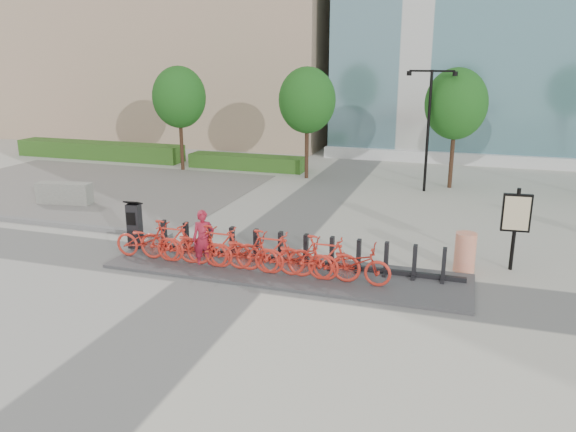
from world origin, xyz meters
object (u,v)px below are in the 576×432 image
(bike_0, at_px, (147,240))
(map_sign, at_px, (516,216))
(jersey_barrier, at_px, (64,193))
(construction_barrel, at_px, (465,252))
(worker_red, at_px, (203,239))
(kiosk, at_px, (135,225))

(bike_0, bearing_deg, map_sign, -75.89)
(jersey_barrier, bearing_deg, construction_barrel, -18.95)
(worker_red, xyz_separation_m, construction_barrel, (6.68, 1.91, -0.27))
(construction_barrel, distance_m, jersey_barrier, 15.14)
(worker_red, bearing_deg, map_sign, -2.89)
(bike_0, xyz_separation_m, kiosk, (-0.84, 0.69, 0.18))
(map_sign, bearing_deg, construction_barrel, -161.63)
(kiosk, distance_m, construction_barrel, 9.33)
(bike_0, bearing_deg, jersey_barrier, 54.86)
(worker_red, xyz_separation_m, jersey_barrier, (-8.22, 4.57, -0.39))
(construction_barrel, xyz_separation_m, jersey_barrier, (-14.91, 2.66, -0.12))
(jersey_barrier, height_order, map_sign, map_sign)
(bike_0, bearing_deg, construction_barrel, -77.18)
(worker_red, height_order, jersey_barrier, worker_red)
(map_sign, bearing_deg, jersey_barrier, 167.95)
(bike_0, relative_size, map_sign, 0.88)
(kiosk, distance_m, worker_red, 2.66)
(jersey_barrier, bearing_deg, map_sign, -16.47)
(bike_0, bearing_deg, worker_red, -89.94)
(construction_barrel, bearing_deg, map_sign, 22.78)
(kiosk, height_order, map_sign, map_sign)
(worker_red, bearing_deg, bike_0, 160.15)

